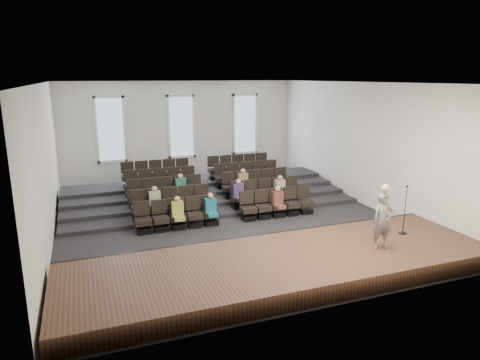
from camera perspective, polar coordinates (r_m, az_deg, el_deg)
name	(u,v)px	position (r m, az deg, el deg)	size (l,w,h in m)	color
ground	(225,217)	(16.31, -2.04, -5.01)	(14.00, 14.00, 0.00)	black
ceiling	(224,82)	(15.45, -2.20, 12.88)	(12.00, 14.00, 0.02)	white
wall_back	(181,130)	(22.39, -7.84, 6.57)	(12.00, 0.04, 5.00)	white
wall_front	(327,205)	(9.46, 11.48, -3.34)	(12.00, 0.04, 5.00)	white
wall_left	(45,164)	(14.96, -24.57, 1.94)	(0.04, 14.00, 5.00)	white
wall_right	(362,144)	(18.46, 15.96, 4.67)	(0.04, 14.00, 5.00)	white
stage	(285,266)	(11.83, 5.97, -11.27)	(11.80, 3.60, 0.50)	#47311E
stage_lip	(259,242)	(13.30, 2.56, -8.30)	(11.80, 0.06, 0.52)	black
risers	(202,192)	(19.16, -5.06, -1.59)	(11.80, 4.80, 0.60)	black
seating_rows	(213,190)	(17.52, -3.66, -1.38)	(6.80, 4.70, 1.67)	black
windows	(181,127)	(22.30, -7.82, 7.06)	(8.44, 0.10, 3.24)	white
audience	(222,195)	(16.36, -2.42, -1.98)	(5.45, 2.64, 1.10)	#92A241
speaker	(383,221)	(12.61, 18.48, -5.19)	(0.58, 0.38, 1.60)	#5C5A57
mic_stand	(404,219)	(14.08, 21.02, -4.91)	(0.26, 0.26, 1.54)	black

